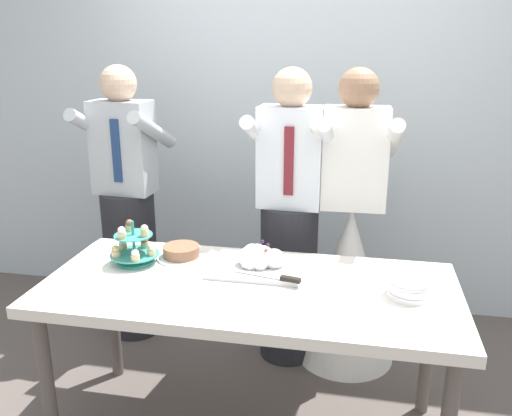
{
  "coord_description": "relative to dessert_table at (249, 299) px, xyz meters",
  "views": [
    {
      "loc": [
        0.44,
        -2.08,
        1.79
      ],
      "look_at": [
        0.0,
        0.15,
        1.07
      ],
      "focal_mm": 37.7,
      "sensor_mm": 36.0,
      "label": 1
    }
  ],
  "objects": [
    {
      "name": "person_bride",
      "position": [
        0.42,
        0.75,
        -0.12
      ],
      "size": [
        0.56,
        0.56,
        1.66
      ],
      "color": "white",
      "rests_on": "ground_plane"
    },
    {
      "name": "round_cake",
      "position": [
        -0.38,
        0.22,
        0.1
      ],
      "size": [
        0.24,
        0.24,
        0.06
      ],
      "color": "white",
      "rests_on": "dessert_table"
    },
    {
      "name": "plate_stack",
      "position": [
        0.68,
        0.01,
        0.12
      ],
      "size": [
        0.18,
        0.18,
        0.09
      ],
      "color": "white",
      "rests_on": "dessert_table"
    },
    {
      "name": "person_guest",
      "position": [
        -0.91,
        0.8,
        0.05
      ],
      "size": [
        0.49,
        0.51,
        1.66
      ],
      "color": "#232328",
      "rests_on": "ground_plane"
    },
    {
      "name": "rear_wall",
      "position": [
        0.0,
        1.47,
        0.75
      ],
      "size": [
        5.2,
        0.1,
        2.9
      ],
      "primitive_type": "cube",
      "color": "silver",
      "rests_on": "ground_plane"
    },
    {
      "name": "dessert_table",
      "position": [
        0.0,
        0.0,
        0.0
      ],
      "size": [
        1.8,
        0.8,
        0.78
      ],
      "color": "silver",
      "rests_on": "ground_plane"
    },
    {
      "name": "main_cake_tray",
      "position": [
        0.01,
        0.16,
        0.12
      ],
      "size": [
        0.43,
        0.33,
        0.13
      ],
      "color": "silver",
      "rests_on": "dessert_table"
    },
    {
      "name": "cupcake_stand",
      "position": [
        -0.58,
        0.12,
        0.15
      ],
      "size": [
        0.23,
        0.23,
        0.21
      ],
      "color": "teal",
      "rests_on": "dessert_table"
    },
    {
      "name": "person_groom",
      "position": [
        0.08,
        0.72,
        0.05
      ],
      "size": [
        0.47,
        0.5,
        1.66
      ],
      "color": "#232328",
      "rests_on": "ground_plane"
    }
  ]
}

